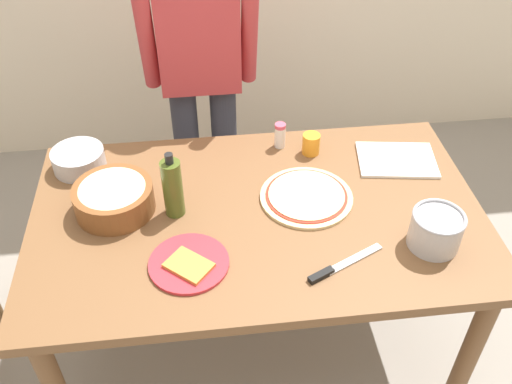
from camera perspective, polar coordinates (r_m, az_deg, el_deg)
The scene contains 13 objects.
ground at distance 2.58m, azimuth 0.14°, elevation -14.53°, with size 8.00×8.00×0.00m, color gray.
dining_table at distance 2.06m, azimuth 0.16°, elevation -3.87°, with size 1.60×0.96×0.76m.
person_cook at distance 2.51m, azimuth -5.64°, elevation 12.53°, with size 0.49×0.25×1.62m.
pizza_raw_on_board at distance 2.05m, azimuth 5.11°, elevation -0.44°, with size 0.34×0.34×0.02m.
plate_with_slice at distance 1.83m, azimuth -6.80°, elevation -7.19°, with size 0.26×0.26×0.02m.
popcorn_bowl at distance 2.03m, azimuth -14.22°, elevation -0.42°, with size 0.28×0.28×0.11m.
mixing_bowl_steel at distance 2.27m, azimuth -17.49°, elevation 3.14°, with size 0.20×0.20×0.08m.
olive_oil_bottle at distance 1.94m, azimuth -8.43°, elevation 0.43°, with size 0.07×0.07×0.26m.
steel_pot at distance 1.93m, azimuth 17.73°, elevation -3.65°, with size 0.17×0.17×0.13m.
cup_orange at distance 2.25m, azimuth 5.59°, elevation 4.86°, with size 0.07×0.07×0.09m, color orange.
salt_shaker at distance 2.28m, azimuth 2.44°, elevation 5.75°, with size 0.04×0.04×0.11m.
cutting_board_white at distance 2.29m, azimuth 14.03°, elevation 3.18°, with size 0.30×0.22×0.01m, color white.
chef_knife at distance 1.82m, azimuth 8.18°, elevation -7.56°, with size 0.27×0.15×0.02m.
Camera 1 is at (-0.18, -1.46, 2.12)m, focal length 39.56 mm.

